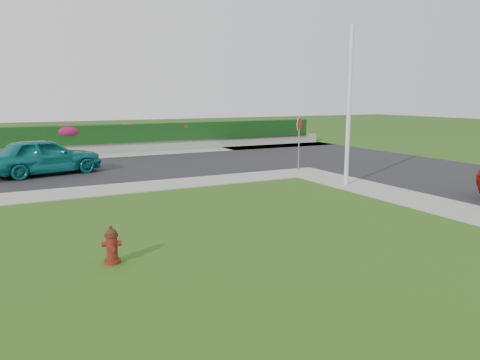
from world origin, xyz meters
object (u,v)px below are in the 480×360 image
sedan_teal (44,156)px  utility_pole (349,107)px  fire_hydrant (112,246)px  stop_sign (299,131)px

sedan_teal → utility_pole: size_ratio=0.79×
fire_hydrant → utility_pole: bearing=39.2°
stop_sign → sedan_teal: bearing=145.6°
fire_hydrant → sedan_teal: 12.27m
utility_pole → stop_sign: 4.15m
sedan_teal → stop_sign: (10.50, -3.88, 0.98)m
sedan_teal → stop_sign: size_ratio=1.90×
sedan_teal → stop_sign: bearing=-123.6°
sedan_teal → stop_sign: stop_sign is taller
fire_hydrant → stop_sign: 13.35m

